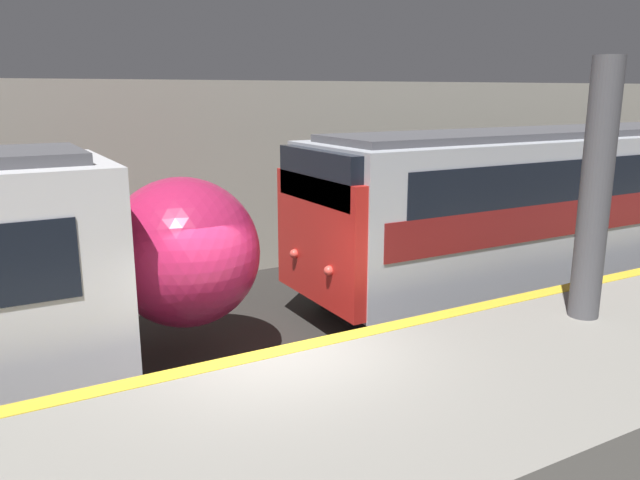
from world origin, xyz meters
name	(u,v)px	position (x,y,z in m)	size (l,w,h in m)	color
ground_plane	(277,414)	(0.00, 0.00, 0.00)	(120.00, 120.00, 0.00)	#282623
platform	(348,447)	(0.00, -1.87, 0.51)	(40.00, 3.75, 1.02)	gray
station_rear_barrier	(144,186)	(0.00, 6.85, 2.33)	(50.00, 0.15, 4.66)	#B2AD9E
support_pillar_near	(595,192)	(4.68, -1.23, 2.96)	(0.45, 0.45, 3.90)	#56565B
train_boxy	(591,202)	(9.40, 2.36, 1.85)	(15.18, 2.94, 3.60)	black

